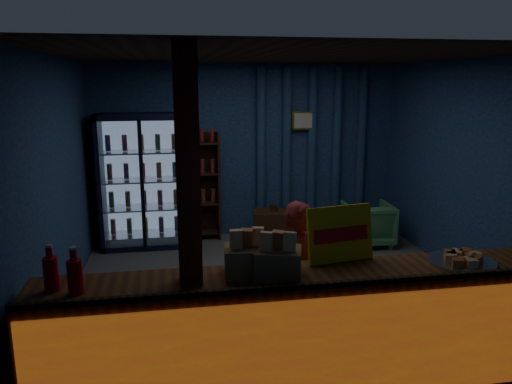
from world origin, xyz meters
TOP-DOWN VIEW (x-y plane):
  - ground at (0.00, 0.00)m, footprint 4.60×4.60m
  - room_walls at (0.00, 0.00)m, footprint 4.60×4.60m
  - counter at (0.00, -1.91)m, footprint 4.40×0.57m
  - support_post at (-1.05, -1.90)m, footprint 0.16×0.16m
  - beverage_cooler at (-1.55, 1.92)m, footprint 1.20×0.62m
  - bottle_shelf at (-0.70, 2.06)m, footprint 0.50×0.28m
  - curtain_folds at (1.00, 2.14)m, footprint 1.74×0.14m
  - framed_picture at (0.85, 2.10)m, footprint 0.36×0.04m
  - shopkeeper at (-0.11, -1.39)m, footprint 0.50×0.33m
  - green_chair at (1.63, 1.34)m, footprint 0.69×0.71m
  - side_table at (0.27, 1.50)m, footprint 0.62×0.49m
  - yellow_sign at (0.13, -1.68)m, footprint 0.56×0.20m
  - soda_bottles at (-1.90, -1.94)m, footprint 0.27×0.18m
  - snack_box_left at (-0.42, -1.93)m, footprint 0.39×0.35m
  - snack_box_centre at (-0.64, -1.84)m, footprint 0.35×0.30m
  - pastry_tray at (1.04, -1.91)m, footprint 0.52×0.52m

SIDE VIEW (x-z plane):
  - ground at x=0.00m, z-range 0.00..0.00m
  - side_table at x=0.27m, z-range -0.05..0.57m
  - green_chair at x=1.63m, z-range 0.00..0.61m
  - counter at x=0.00m, z-range -0.02..0.97m
  - shopkeeper at x=-0.11m, z-range 0.00..1.36m
  - bottle_shelf at x=-0.70m, z-range -0.01..1.59m
  - beverage_cooler at x=-1.55m, z-range -0.02..1.88m
  - pastry_tray at x=1.04m, z-range 0.94..1.02m
  - snack_box_centre at x=-0.64m, z-range 0.90..1.25m
  - snack_box_left at x=-0.42m, z-range 0.90..1.25m
  - soda_bottles at x=-1.90m, z-range 0.92..1.25m
  - yellow_sign at x=0.13m, z-range 0.95..1.39m
  - support_post at x=-1.05m, z-range 0.00..2.60m
  - curtain_folds at x=1.00m, z-range 0.05..2.55m
  - room_walls at x=0.00m, z-range -0.73..3.87m
  - framed_picture at x=0.85m, z-range 1.61..1.89m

